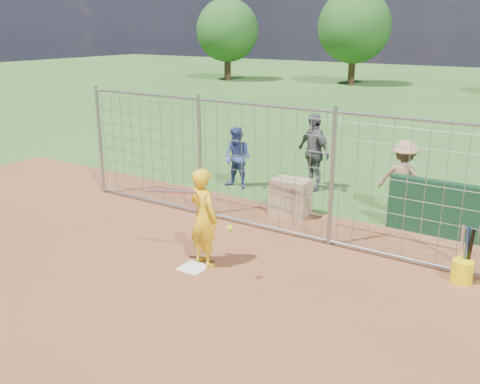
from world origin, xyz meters
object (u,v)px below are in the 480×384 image
Objects in this scene: batter at (203,218)px; bystander_c at (403,178)px; bystander_a at (237,158)px; equipment_bin at (291,197)px; bystander_b at (313,152)px; bucket_with_bats at (463,268)px.

bystander_c is at bearing -99.49° from batter.
bystander_a is 1.93× the size of equipment_bin.
equipment_bin is at bearing -75.19° from batter.
bystander_b is 5.43m from bucket_with_bats.
bystander_b is 2.53m from bystander_c.
batter reaches higher than bystander_a.
bystander_c is 2.42m from equipment_bin.
bystander_a is 4.09m from bystander_c.
batter is 4.80m from bystander_c.
bystander_c is (2.05, 4.34, -0.03)m from batter.
bystander_b is at bearing 142.18° from bucket_with_bats.
batter is 4.58m from bystander_a.
bucket_with_bats is (3.86, 1.71, -0.61)m from batter.
bystander_c is at bearing 11.47° from bystander_b.
bucket_with_bats is at bearing -23.16° from bystander_a.
bucket_with_bats is at bearing -11.02° from bystander_b.
bystander_c is at bearing 2.29° from bystander_a.
bystander_a is at bearing -47.91° from batter.
batter is 3.08m from equipment_bin.
equipment_bin is at bearing 30.93° from bystander_c.
equipment_bin is at bearing -28.04° from bystander_a.
bystander_b is at bearing -17.42° from bystander_c.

